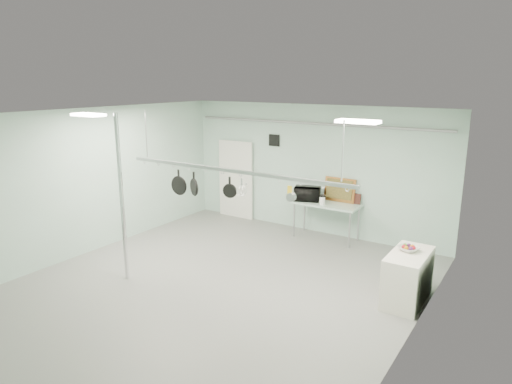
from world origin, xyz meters
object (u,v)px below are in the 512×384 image
Objects in this scene: skillet_left at (179,182)px; fruit_bowl at (408,249)px; skillet_mid at (194,183)px; coffee_canister at (322,201)px; prep_table at (326,206)px; chrome_pole at (122,199)px; microwave at (307,194)px; skillet_right at (230,187)px; side_cabinet at (408,278)px; pot_rack at (231,169)px.

fruit_bowl is at bearing 15.27° from skillet_left.
coffee_canister is at bearing 96.73° from skillet_mid.
prep_table is 3.16× the size of skillet_left.
chrome_pole reaches higher than skillet_mid.
skillet_right reaches higher than microwave.
skillet_left reaches higher than coffee_canister.
skillet_mid is at bearing -111.28° from prep_table.
side_cabinet is at bearing 3.06° from skillet_right.
chrome_pole is 9.34× the size of fruit_bowl.
side_cabinet is at bearing 13.87° from skillet_left.
fruit_bowl is (4.80, 2.10, -0.66)m from chrome_pole.
chrome_pole reaches higher than prep_table.
chrome_pole is at bearing -171.33° from skillet_right.
side_cabinet is 0.50m from fruit_bowl.
skillet_mid is 0.85m from skillet_right.
skillet_right is at bearing -0.73° from skillet_left.
pot_rack is (-2.95, -1.10, 1.78)m from side_cabinet.
skillet_right is (-2.99, -1.10, 1.45)m from side_cabinet.
chrome_pole is 5.37m from side_cabinet.
pot_rack is 14.01× the size of fruit_bowl.
skillet_left is at bearing -117.78° from coffee_canister.
skillet_right is at bearing -97.47° from coffee_canister.
pot_rack reaches higher than microwave.
prep_table is at bearing 61.29° from chrome_pole.
chrome_pole is at bearing -125.57° from skillet_left.
skillet_left is (-1.64, -3.12, 0.83)m from coffee_canister.
side_cabinet is 3.79m from microwave.
prep_table is 0.25m from coffee_canister.
skillet_mid reaches higher than coffee_canister.
prep_table is at bearing 139.94° from fruit_bowl.
coffee_canister reaches higher than prep_table.
pot_rack is at bearing -96.76° from coffee_canister.
side_cabinet is 4.58m from skillet_left.
side_cabinet is 3.25× the size of skillet_right.
fruit_bowl is at bearing 46.19° from skillet_mid.
fruit_bowl is 0.75× the size of skillet_mid.
prep_table is 3.49× the size of skillet_mid.
microwave is 3.64m from fruit_bowl.
pot_rack is at bearing -159.55° from side_cabinet.
skillet_left is at bearing 162.86° from skillet_right.
skillet_left reaches higher than side_cabinet.
pot_rack is 9.47× the size of skillet_left.
pot_rack is at bearing -96.91° from prep_table.
chrome_pole is 2.09m from skillet_right.
skillet_right is at bearing 71.95° from microwave.
skillet_mid reaches higher than side_cabinet.
microwave is at bearing 91.72° from pot_rack.
microwave is (-3.05, 2.16, 0.62)m from side_cabinet.
skillet_right is at bearing -97.58° from prep_table.
pot_rack is at bearing -0.73° from skillet_left.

